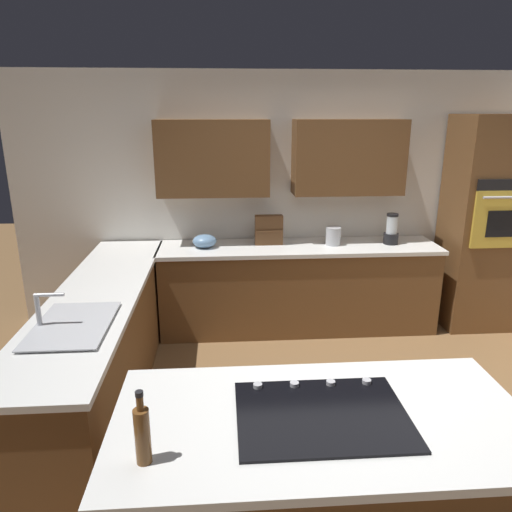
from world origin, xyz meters
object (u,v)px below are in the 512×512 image
at_px(sink_unit, 71,324).
at_px(spice_rack, 269,230).
at_px(blender, 391,231).
at_px(oil_bottle, 142,434).
at_px(cooktop, 322,414).
at_px(kettle, 333,236).
at_px(wall_oven, 487,224).
at_px(mixing_bowl, 205,241).

xyz_separation_m(sink_unit, spice_rack, (-1.43, -1.86, 0.13)).
distance_m(blender, oil_bottle, 3.67).
height_order(sink_unit, cooktop, sink_unit).
xyz_separation_m(cooktop, spice_rack, (-0.04, -2.88, 0.14)).
distance_m(sink_unit, cooktop, 1.72).
bearing_deg(kettle, blender, 180.00).
relative_size(wall_oven, spice_rack, 7.28).
xyz_separation_m(wall_oven, oil_bottle, (3.03, 3.04, -0.07)).
relative_size(sink_unit, cooktop, 0.92).
distance_m(mixing_bowl, oil_bottle, 3.06).
bearing_deg(oil_bottle, wall_oven, -134.96).
xyz_separation_m(cooktop, mixing_bowl, (0.61, -2.81, 0.06)).
distance_m(wall_oven, cooktop, 3.62).
bearing_deg(spice_rack, oil_bottle, 75.90).
bearing_deg(spice_rack, mixing_bowl, 6.03).
bearing_deg(blender, sink_unit, 33.85).
distance_m(wall_oven, sink_unit, 4.09).
distance_m(spice_rack, kettle, 0.66).
height_order(cooktop, blender, blender).
bearing_deg(blender, wall_oven, 179.13).
xyz_separation_m(mixing_bowl, spice_rack, (-0.65, -0.07, 0.08)).
xyz_separation_m(sink_unit, blender, (-2.68, -1.80, 0.12)).
height_order(wall_oven, cooktop, wall_oven).
relative_size(wall_oven, mixing_bowl, 9.26).
bearing_deg(cooktop, sink_unit, -36.21).
height_order(cooktop, spice_rack, spice_rack).
bearing_deg(kettle, sink_unit, 40.83).
relative_size(sink_unit, oil_bottle, 2.25).
distance_m(cooktop, blender, 3.10).
xyz_separation_m(sink_unit, kettle, (-2.08, -1.80, 0.07)).
bearing_deg(wall_oven, cooktop, 50.70).
relative_size(cooktop, kettle, 4.17).
distance_m(cooktop, mixing_bowl, 2.88).
height_order(wall_oven, spice_rack, wall_oven).
xyz_separation_m(blender, kettle, (0.60, 0.00, -0.04)).
distance_m(wall_oven, oil_bottle, 4.30).
xyz_separation_m(wall_oven, kettle, (1.60, -0.02, -0.10)).
bearing_deg(oil_bottle, cooktop, -162.06).
distance_m(sink_unit, oil_bottle, 1.42).
height_order(wall_oven, kettle, wall_oven).
distance_m(wall_oven, spice_rack, 2.25).
xyz_separation_m(blender, oil_bottle, (2.03, 3.05, -0.01)).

